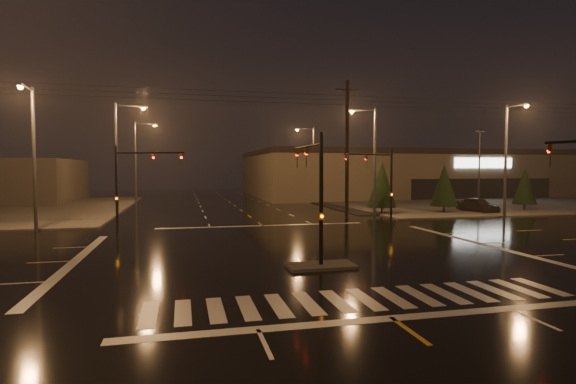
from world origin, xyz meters
name	(u,v)px	position (x,y,z in m)	size (l,w,h in m)	color
ground	(298,251)	(0.00, 0.00, 0.00)	(140.00, 140.00, 0.00)	black
sidewalk_ne	(459,201)	(30.00, 30.00, 0.06)	(36.00, 36.00, 0.12)	#44413C
median_island	(321,266)	(0.00, -4.00, 0.07)	(3.00, 1.60, 0.15)	#44413C
crosswalk	(365,299)	(0.00, -9.00, 0.01)	(15.00, 2.60, 0.01)	beige
stop_bar_near	(392,318)	(0.00, -11.00, 0.01)	(16.00, 0.50, 0.01)	beige
stop_bar_far	(263,226)	(0.00, 11.00, 0.01)	(16.00, 0.50, 0.01)	beige
parking_lot	(502,202)	(35.00, 28.00, 0.04)	(50.00, 24.00, 0.08)	black
retail_building	(429,172)	(35.00, 45.99, 3.84)	(60.20, 28.30, 7.20)	#716951
signal_mast_median	(315,183)	(0.00, -3.07, 3.75)	(0.25, 4.59, 6.00)	black
signal_mast_ne	(382,176)	(9.50, 10.14, 3.79)	(4.84, 1.86, 6.00)	black
signal_mast_nw	(131,177)	(-9.50, 10.14, 3.79)	(4.84, 1.86, 6.00)	black
streetlight_1	(120,152)	(-11.18, 18.00, 5.80)	(2.77, 0.32, 10.00)	#38383A
streetlight_2	(138,157)	(-11.18, 34.00, 5.80)	(2.77, 0.32, 10.00)	#38383A
streetlight_3	(372,154)	(11.18, 16.00, 5.80)	(2.77, 0.32, 10.00)	#38383A
streetlight_4	(312,158)	(11.18, 36.00, 5.80)	(2.77, 0.32, 10.00)	#38383A
streetlight_5	(32,148)	(-16.00, 11.18, 5.80)	(0.32, 2.77, 10.00)	#38383A
streetlight_6	(508,153)	(22.00, 11.18, 5.80)	(0.32, 2.77, 10.00)	#38383A
utility_pole_1	(347,149)	(8.00, 14.00, 6.13)	(2.20, 0.32, 12.00)	black
conifer_0	(382,184)	(12.79, 17.15, 2.90)	(2.81, 2.81, 5.10)	black
conifer_1	(444,185)	(19.28, 16.76, 2.78)	(2.66, 2.66, 4.86)	black
conifer_2	(525,186)	(28.77, 16.89, 2.57)	(2.39, 2.39, 4.44)	black
car_parked	(478,205)	(22.87, 16.42, 0.76)	(1.78, 4.43, 1.51)	black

